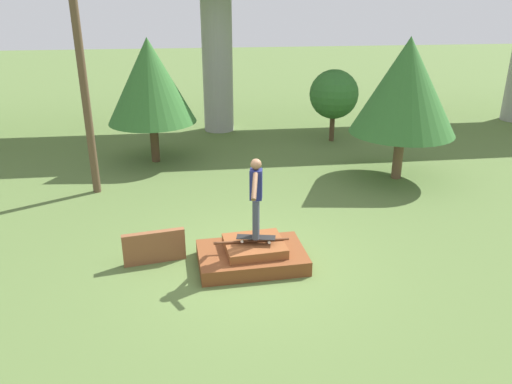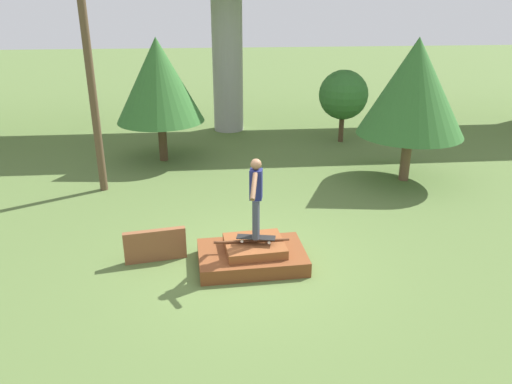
# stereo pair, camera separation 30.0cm
# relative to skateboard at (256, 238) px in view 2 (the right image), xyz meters

# --- Properties ---
(ground_plane) EXTENTS (80.00, 80.00, 0.00)m
(ground_plane) POSITION_rel_skateboard_xyz_m (-0.08, 0.06, -0.60)
(ground_plane) COLOR #567038
(scrap_pile) EXTENTS (2.10, 1.43, 0.52)m
(scrap_pile) POSITION_rel_skateboard_xyz_m (-0.07, 0.06, -0.40)
(scrap_pile) COLOR brown
(scrap_pile) RESTS_ON ground_plane
(scrap_plank_loose) EXTENTS (1.20, 0.33, 0.65)m
(scrap_plank_loose) POSITION_rel_skateboard_xyz_m (-1.93, 0.39, -0.27)
(scrap_plank_loose) COLOR brown
(scrap_plank_loose) RESTS_ON ground_plane
(skateboard) EXTENTS (0.76, 0.34, 0.09)m
(skateboard) POSITION_rel_skateboard_xyz_m (0.00, 0.00, 0.00)
(skateboard) COLOR black
(skateboard) RESTS_ON scrap_pile
(skater) EXTENTS (0.32, 1.16, 1.54)m
(skater) POSITION_rel_skateboard_xyz_m (0.00, -0.00, 0.90)
(skater) COLOR #383D4C
(skater) RESTS_ON skateboard
(utility_pole) EXTENTS (1.30, 0.20, 6.04)m
(utility_pole) POSITION_rel_skateboard_xyz_m (-3.66, 4.33, 2.54)
(utility_pole) COLOR brown
(utility_pole) RESTS_ON ground_plane
(tree_behind_left) EXTENTS (2.62, 2.62, 3.71)m
(tree_behind_left) POSITION_rel_skateboard_xyz_m (-2.26, 6.70, 1.87)
(tree_behind_left) COLOR #4C3823
(tree_behind_left) RESTS_ON ground_plane
(tree_behind_right) EXTENTS (1.67, 1.67, 2.48)m
(tree_behind_right) POSITION_rel_skateboard_xyz_m (3.76, 8.23, 1.04)
(tree_behind_right) COLOR #4C3823
(tree_behind_right) RESTS_ON ground_plane
(tree_mid_back) EXTENTS (2.83, 2.83, 3.85)m
(tree_mid_back) POSITION_rel_skateboard_xyz_m (4.56, 4.31, 1.98)
(tree_mid_back) COLOR brown
(tree_mid_back) RESTS_ON ground_plane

